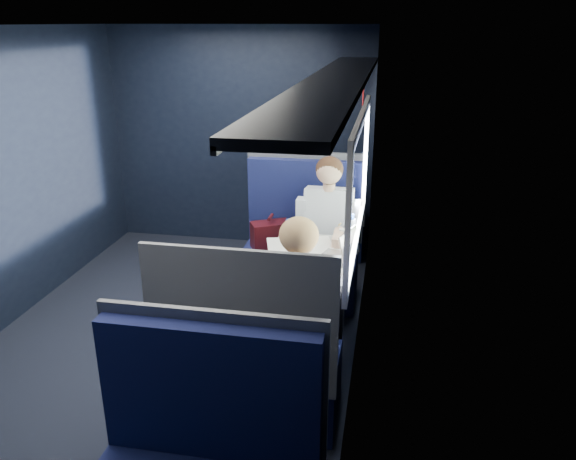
% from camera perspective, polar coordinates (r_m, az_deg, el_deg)
% --- Properties ---
extents(ground, '(2.80, 4.20, 0.01)m').
position_cam_1_polar(ground, '(4.58, -11.33, -10.54)').
color(ground, black).
extents(room_shell, '(3.00, 4.40, 2.40)m').
position_cam_1_polar(room_shell, '(4.03, -12.48, 7.84)').
color(room_shell, black).
rests_on(room_shell, ground).
extents(table, '(0.62, 1.00, 0.74)m').
position_cam_1_polar(table, '(4.02, 1.86, -3.95)').
color(table, '#54565E').
rests_on(table, ground).
extents(seat_bay_near, '(1.04, 0.62, 1.26)m').
position_cam_1_polar(seat_bay_near, '(4.94, 1.13, -2.23)').
color(seat_bay_near, '#0D123D').
rests_on(seat_bay_near, ground).
extents(seat_bay_far, '(1.04, 0.62, 1.26)m').
position_cam_1_polar(seat_bay_far, '(3.42, -3.57, -13.50)').
color(seat_bay_far, '#0D123D').
rests_on(seat_bay_far, ground).
extents(seat_row_front, '(1.04, 0.51, 1.16)m').
position_cam_1_polar(seat_row_front, '(5.79, 2.72, 1.11)').
color(seat_row_front, '#0D123D').
rests_on(seat_row_front, ground).
extents(man, '(0.53, 0.56, 1.32)m').
position_cam_1_polar(man, '(4.63, 4.00, 0.12)').
color(man, black).
rests_on(man, ground).
extents(woman, '(0.53, 0.56, 1.32)m').
position_cam_1_polar(woman, '(3.36, 1.19, -7.93)').
color(woman, black).
rests_on(woman, ground).
extents(papers, '(0.65, 0.81, 0.01)m').
position_cam_1_polar(papers, '(4.05, 1.49, -2.52)').
color(papers, white).
rests_on(papers, table).
extents(laptop, '(0.31, 0.35, 0.22)m').
position_cam_1_polar(laptop, '(3.96, 5.44, -2.25)').
color(laptop, silver).
rests_on(laptop, table).
extents(bottle_small, '(0.06, 0.06, 0.22)m').
position_cam_1_polar(bottle_small, '(4.30, 6.49, 0.08)').
color(bottle_small, silver).
rests_on(bottle_small, table).
extents(cup, '(0.06, 0.06, 0.08)m').
position_cam_1_polar(cup, '(4.36, 5.58, -0.40)').
color(cup, white).
rests_on(cup, table).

